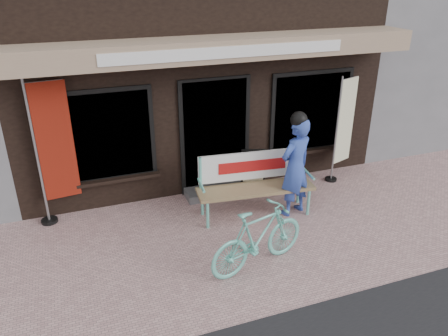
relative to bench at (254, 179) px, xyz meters
name	(u,v)px	position (x,y,z in m)	size (l,w,h in m)	color
ground	(256,243)	(-0.35, -0.93, -0.64)	(70.00, 70.00, 0.00)	#BB918F
storefront	(172,14)	(-0.35, 4.03, 2.35)	(7.00, 6.77, 6.00)	black
neighbor_right_near	(446,9)	(8.15, 4.57, 2.16)	(10.00, 7.00, 5.60)	slate
bench	(254,179)	(0.00, 0.00, 0.00)	(2.05, 0.72, 1.09)	#65C5B4
person	(295,165)	(0.64, -0.25, 0.27)	(0.74, 0.60, 1.86)	#324DAE
bicycle	(258,238)	(-0.56, -1.45, -0.16)	(0.45, 1.60, 0.96)	#65C5B4
nobori_red	(53,150)	(-3.15, 0.89, 0.64)	(0.73, 0.30, 2.48)	gray
nobori_cream	(343,127)	(2.19, 0.68, 0.46)	(0.63, 0.33, 2.13)	gray
menu_stand	(253,171)	(0.26, 0.64, -0.18)	(0.45, 0.22, 0.90)	black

